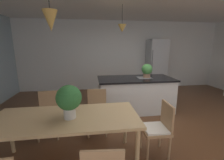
% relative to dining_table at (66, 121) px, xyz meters
% --- Properties ---
extents(ground_plane, '(10.00, 8.40, 0.04)m').
position_rel_dining_table_xyz_m(ground_plane, '(1.63, 0.82, -0.70)').
color(ground_plane, brown).
extents(wall_back_kitchen, '(10.00, 0.12, 2.70)m').
position_rel_dining_table_xyz_m(wall_back_kitchen, '(1.63, 4.08, 0.67)').
color(wall_back_kitchen, white).
rests_on(wall_back_kitchen, ground_plane).
extents(dining_table, '(2.05, 0.88, 0.75)m').
position_rel_dining_table_xyz_m(dining_table, '(0.00, 0.00, 0.00)').
color(dining_table, tan).
rests_on(dining_table, ground_plane).
extents(chair_far_right, '(0.42, 0.42, 0.87)m').
position_rel_dining_table_xyz_m(chair_far_right, '(0.46, 0.81, -0.21)').
color(chair_far_right, '#A87F56').
rests_on(chair_far_right, ground_plane).
extents(chair_kitchen_end, '(0.41, 0.41, 0.87)m').
position_rel_dining_table_xyz_m(chair_kitchen_end, '(1.40, -0.00, -0.21)').
color(chair_kitchen_end, '#A87F56').
rests_on(chair_kitchen_end, ground_plane).
extents(chair_far_left, '(0.42, 0.42, 0.87)m').
position_rel_dining_table_xyz_m(chair_far_left, '(-0.46, 0.81, -0.21)').
color(chair_far_left, '#A87F56').
rests_on(chair_far_left, ground_plane).
extents(kitchen_island, '(1.99, 0.95, 0.91)m').
position_rel_dining_table_xyz_m(kitchen_island, '(1.54, 1.77, -0.22)').
color(kitchen_island, silver).
rests_on(kitchen_island, ground_plane).
extents(refrigerator, '(0.70, 0.67, 1.99)m').
position_rel_dining_table_xyz_m(refrigerator, '(2.95, 3.68, 0.31)').
color(refrigerator, '#B2B5B7').
rests_on(refrigerator, ground_plane).
extents(pendant_over_table, '(0.18, 0.18, 0.80)m').
position_rel_dining_table_xyz_m(pendant_over_table, '(-0.09, -0.04, 1.34)').
color(pendant_over_table, black).
extents(pendant_over_island_main, '(0.20, 0.20, 0.64)m').
position_rel_dining_table_xyz_m(pendant_over_island_main, '(1.15, 1.77, 1.47)').
color(pendant_over_island_main, black).
extents(potted_plant_on_island, '(0.28, 0.28, 0.37)m').
position_rel_dining_table_xyz_m(potted_plant_on_island, '(1.84, 1.77, 0.42)').
color(potted_plant_on_island, '#8C664C').
rests_on(potted_plant_on_island, kitchen_island).
extents(potted_plant_on_table, '(0.35, 0.35, 0.47)m').
position_rel_dining_table_xyz_m(potted_plant_on_table, '(0.06, -0.04, 0.34)').
color(potted_plant_on_table, beige).
rests_on(potted_plant_on_table, dining_table).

